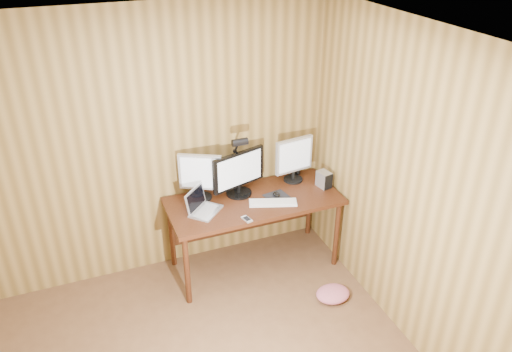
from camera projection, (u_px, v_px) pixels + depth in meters
room_shell at (205, 296)px, 2.74m from camera, size 4.00×4.00×4.00m
desk at (251, 207)px, 4.73m from camera, size 1.60×0.70×0.75m
monitor_center at (239, 173)px, 4.59m from camera, size 0.54×0.24×0.43m
monitor_left at (200, 175)px, 4.51m from camera, size 0.37×0.21×0.45m
monitor_right at (294, 158)px, 4.81m from camera, size 0.40×0.19×0.45m
laptop at (202, 206)px, 4.41m from camera, size 0.37×0.37×0.21m
keyboard at (273, 203)px, 4.54m from camera, size 0.45×0.27×0.02m
mousepad at (276, 196)px, 4.66m from camera, size 0.24×0.20×0.00m
mouse at (276, 194)px, 4.65m from camera, size 0.08×0.11×0.03m
hard_drive at (324, 179)px, 4.78m from camera, size 0.12×0.16×0.16m
phone at (247, 219)px, 4.31m from camera, size 0.08×0.12×0.02m
speaker at (297, 168)px, 5.02m from camera, size 0.05×0.05×0.13m
desk_lamp at (238, 156)px, 4.53m from camera, size 0.14×0.20×0.62m
fabric_pile at (333, 294)px, 4.51m from camera, size 0.35×0.30×0.10m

